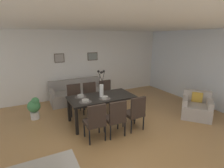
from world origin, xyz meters
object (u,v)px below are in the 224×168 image
Objects in this scene: dining_chair_near_left at (95,120)px; bowl_far_left at (105,97)px; dining_table at (102,99)px; framed_picture_left at (59,58)px; sofa at (77,94)px; dining_chair_mid_left at (135,111)px; potted_plant at (34,107)px; dining_chair_far_left at (116,116)px; framed_picture_center at (93,56)px; dining_chair_mid_right at (106,93)px; centerpiece_vase at (101,87)px; dining_chair_near_right at (75,98)px; dining_chair_far_right at (91,95)px; armchair at (196,107)px; bowl_near_right at (81,96)px; bowl_near_left at (85,100)px.

dining_chair_near_left is 0.87m from bowl_far_left.
framed_picture_left is at bearing 105.32° from dining_table.
dining_chair_mid_left is at bearing -74.91° from sofa.
sofa reaches higher than potted_plant.
framed_picture_center reaches higher than dining_chair_far_left.
bowl_far_left is (-0.56, -1.10, 0.27)m from dining_chair_mid_right.
dining_chair_mid_right is 1.26m from bowl_far_left.
sofa is (-0.18, 2.10, -0.50)m from bowl_far_left.
framed_picture_left reaches higher than dining_chair_mid_right.
framed_picture_left is (-0.65, 2.38, 0.58)m from centerpiece_vase.
dining_table is at bearing 58.42° from dining_chair_near_left.
dining_chair_near_right is 0.52m from dining_chair_far_right.
dining_chair_mid_right reaches higher than armchair.
dining_chair_far_right is at bearing 50.89° from bowl_near_right.
bowl_near_left is at bearing -114.74° from framed_picture_center.
bowl_near_left is at bearing -158.92° from centerpiece_vase.
framed_picture_left is (-0.12, 1.50, 1.09)m from dining_chair_near_right.
bowl_near_left reaches higher than armchair.
dining_chair_near_left is 2.21× the size of framed_picture_center.
centerpiece_vase is 4.32× the size of bowl_near_left.
armchair is at bearing -20.88° from bowl_near_right.
centerpiece_vase is 0.32m from bowl_far_left.
dining_chair_far_right reaches higher than dining_table.
framed_picture_center is at bearing 66.41° from dining_chair_far_right.
centerpiece_vase is at bearing -84.62° from sofa.
framed_picture_center reaches higher than armchair.
dining_chair_far_right reaches higher than bowl_far_left.
dining_chair_far_right is 1.80m from dining_chair_mid_left.
dining_chair_mid_left is 1.25× the size of centerpiece_vase.
dining_chair_near_left is at bearing -89.06° from bowl_near_right.
dining_chair_far_left is 5.41× the size of bowl_near_right.
sofa is at bearing -149.44° from framed_picture_center.
dining_chair_mid_left reaches higher than bowl_far_left.
framed_picture_center is (1.30, -0.00, 0.00)m from framed_picture_left.
dining_chair_far_left is 1.87m from dining_chair_mid_right.
framed_picture_left is (-0.47, 0.49, 1.32)m from sofa.
dining_chair_near_left and dining_chair_near_right have the same top height.
dining_chair_far_left is at bearing -52.28° from bowl_near_left.
sofa is 1.49m from framed_picture_left.
dining_chair_near_right is at bearing 149.40° from armchair.
centerpiece_vase is (-0.56, 0.85, 0.51)m from dining_chair_mid_left.
dining_chair_mid_left is at bearing -48.84° from bowl_far_left.
dining_chair_far_right is (0.52, -0.02, 0.00)m from dining_chair_near_right.
dining_chair_mid_left is 2.21× the size of framed_picture_center.
bowl_near_left is 1.00× the size of bowl_far_left.
bowl_far_left reaches higher than armchair.
framed_picture_left is (-1.21, 1.49, 1.09)m from dining_chair_mid_right.
dining_chair_near_left and dining_chair_far_left have the same top height.
bowl_near_left is 2.96m from framed_picture_center.
centerpiece_vase reaches higher than dining_chair_near_left.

